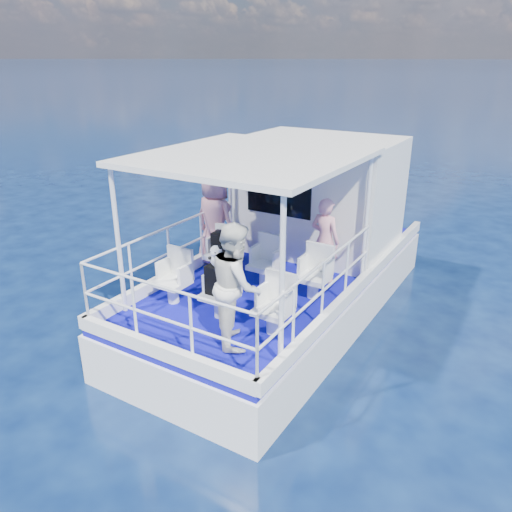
{
  "coord_description": "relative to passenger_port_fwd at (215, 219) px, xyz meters",
  "views": [
    {
      "loc": [
        3.88,
        -6.44,
        4.51
      ],
      "look_at": [
        0.2,
        -0.4,
        1.67
      ],
      "focal_mm": 35.0,
      "sensor_mm": 36.0,
      "label": 1
    }
  ],
  "objects": [
    {
      "name": "ground",
      "position": [
        1.25,
        -0.54,
        -1.77
      ],
      "size": [
        2000.0,
        2000.0,
        0.0
      ],
      "primitive_type": "plane",
      "color": "#071537",
      "rests_on": "ground"
    },
    {
      "name": "hull",
      "position": [
        1.25,
        0.46,
        -1.77
      ],
      "size": [
        3.0,
        7.0,
        1.6
      ],
      "primitive_type": "cube",
      "color": "white",
      "rests_on": "ground"
    },
    {
      "name": "deck",
      "position": [
        1.25,
        0.46,
        -0.92
      ],
      "size": [
        2.9,
        6.9,
        0.1
      ],
      "primitive_type": "cube",
      "color": "#0C0A95",
      "rests_on": "hull"
    },
    {
      "name": "cabin",
      "position": [
        1.25,
        1.76,
        0.23
      ],
      "size": [
        2.85,
        2.0,
        2.2
      ],
      "primitive_type": "cube",
      "color": "white",
      "rests_on": "deck"
    },
    {
      "name": "canopy",
      "position": [
        1.25,
        -0.74,
        1.37
      ],
      "size": [
        3.0,
        3.2,
        0.08
      ],
      "primitive_type": "cube",
      "color": "white",
      "rests_on": "cabin"
    },
    {
      "name": "canopy_posts",
      "position": [
        1.25,
        -0.79,
        0.23
      ],
      "size": [
        2.77,
        2.97,
        2.2
      ],
      "color": "white",
      "rests_on": "deck"
    },
    {
      "name": "railings",
      "position": [
        1.25,
        -1.11,
        -0.37
      ],
      "size": [
        2.84,
        3.59,
        1.0
      ],
      "primitive_type": null,
      "color": "white",
      "rests_on": "deck"
    },
    {
      "name": "seat_port_fwd",
      "position": [
        0.35,
        -0.34,
        -0.68
      ],
      "size": [
        0.48,
        0.46,
        0.38
      ],
      "primitive_type": "cube",
      "color": "white",
      "rests_on": "deck"
    },
    {
      "name": "seat_center_fwd",
      "position": [
        1.25,
        -0.34,
        -0.68
      ],
      "size": [
        0.48,
        0.46,
        0.38
      ],
      "primitive_type": "cube",
      "color": "white",
      "rests_on": "deck"
    },
    {
      "name": "seat_stbd_fwd",
      "position": [
        2.15,
        -0.34,
        -0.68
      ],
      "size": [
        0.48,
        0.46,
        0.38
      ],
      "primitive_type": "cube",
      "color": "white",
      "rests_on": "deck"
    },
    {
      "name": "seat_port_aft",
      "position": [
        0.35,
        -1.64,
        -0.68
      ],
      "size": [
        0.48,
        0.46,
        0.38
      ],
      "primitive_type": "cube",
      "color": "white",
      "rests_on": "deck"
    },
    {
      "name": "seat_center_aft",
      "position": [
        1.25,
        -1.64,
        -0.68
      ],
      "size": [
        0.48,
        0.46,
        0.38
      ],
      "primitive_type": "cube",
      "color": "white",
      "rests_on": "deck"
    },
    {
      "name": "seat_stbd_aft",
      "position": [
        2.15,
        -1.64,
        -0.68
      ],
      "size": [
        0.48,
        0.46,
        0.38
      ],
      "primitive_type": "cube",
      "color": "white",
      "rests_on": "deck"
    },
    {
      "name": "passenger_port_fwd",
      "position": [
        0.0,
        0.0,
        0.0
      ],
      "size": [
        0.7,
        0.54,
        1.73
      ],
      "primitive_type": "imported",
      "rotation": [
        0.0,
        0.0,
        3.01
      ],
      "color": "pink",
      "rests_on": "deck"
    },
    {
      "name": "passenger_stbd_fwd",
      "position": [
        2.02,
        0.35,
        -0.13
      ],
      "size": [
        0.58,
        0.43,
        1.47
      ],
      "primitive_type": "imported",
      "rotation": [
        0.0,
        0.0,
        2.99
      ],
      "color": "pink",
      "rests_on": "deck"
    },
    {
      "name": "passenger_stbd_aft",
      "position": [
        1.84,
        -2.07,
        -0.02
      ],
      "size": [
        1.0,
        1.04,
        1.68
      ],
      "primitive_type": "imported",
      "rotation": [
        0.0,
        0.0,
        2.21
      ],
      "color": "silver",
      "rests_on": "deck"
    },
    {
      "name": "backpack_port",
      "position": [
        0.39,
        -0.38,
        -0.29
      ],
      "size": [
        0.3,
        0.17,
        0.4
      ],
      "primitive_type": "cube",
      "color": "black",
      "rests_on": "seat_port_fwd"
    },
    {
      "name": "backpack_center",
      "position": [
        1.22,
        -1.69,
        -0.27
      ],
      "size": [
        0.29,
        0.16,
        0.44
      ],
      "primitive_type": "cube",
      "color": "black",
      "rests_on": "seat_center_aft"
    },
    {
      "name": "compact_camera",
      "position": [
        0.38,
        -0.4,
        -0.05
      ],
      "size": [
        0.11,
        0.07,
        0.07
      ],
      "primitive_type": "cube",
      "color": "black",
      "rests_on": "backpack_port"
    },
    {
      "name": "panda",
      "position": [
        1.24,
        -1.66,
        0.12
      ],
      "size": [
        0.22,
        0.18,
        0.33
      ],
      "primitive_type": null,
      "color": "white",
      "rests_on": "backpack_center"
    }
  ]
}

